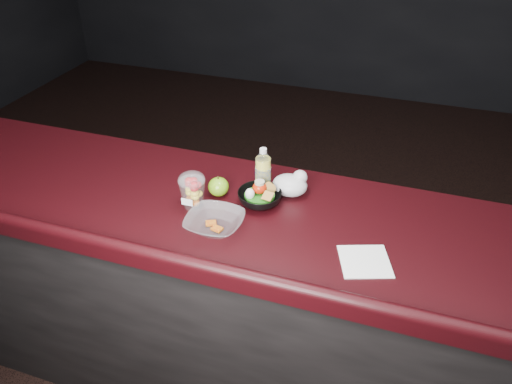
% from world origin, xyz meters
% --- Properties ---
extents(room_shell, '(8.00, 8.00, 8.00)m').
position_xyz_m(room_shell, '(0.00, 0.00, 1.83)').
color(room_shell, black).
rests_on(room_shell, ground).
extents(counter, '(4.06, 0.71, 1.02)m').
position_xyz_m(counter, '(0.00, 0.30, 0.51)').
color(counter, black).
rests_on(counter, ground).
extents(lemonade_bottle, '(0.06, 0.06, 0.19)m').
position_xyz_m(lemonade_bottle, '(-0.06, 0.45, 1.10)').
color(lemonade_bottle, yellow).
rests_on(lemonade_bottle, counter).
extents(fruit_cup, '(0.10, 0.10, 0.15)m').
position_xyz_m(fruit_cup, '(-0.27, 0.26, 1.09)').
color(fruit_cup, white).
rests_on(fruit_cup, counter).
extents(green_apple, '(0.08, 0.08, 0.08)m').
position_xyz_m(green_apple, '(-0.21, 0.36, 1.06)').
color(green_apple, '#4B810E').
rests_on(green_apple, counter).
extents(plastic_bag, '(0.14, 0.11, 0.10)m').
position_xyz_m(plastic_bag, '(0.06, 0.46, 1.07)').
color(plastic_bag, silver).
rests_on(plastic_bag, counter).
extents(snack_bowl, '(0.19, 0.19, 0.09)m').
position_xyz_m(snack_bowl, '(-0.04, 0.36, 1.05)').
color(snack_bowl, black).
rests_on(snack_bowl, counter).
extents(takeout_bowl, '(0.20, 0.20, 0.05)m').
position_xyz_m(takeout_bowl, '(-0.14, 0.16, 1.04)').
color(takeout_bowl, silver).
rests_on(takeout_bowl, counter).
extents(paper_napkin, '(0.20, 0.20, 0.00)m').
position_xyz_m(paper_napkin, '(0.39, 0.15, 1.02)').
color(paper_napkin, white).
rests_on(paper_napkin, counter).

